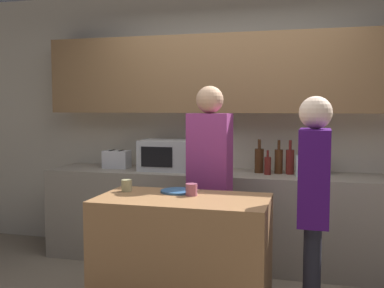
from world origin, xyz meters
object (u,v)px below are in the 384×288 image
Objects in this scene: bottle_0 at (259,160)px; person_center at (314,198)px; microwave at (168,155)px; bottle_3 at (290,161)px; cup_0 at (127,186)px; cup_1 at (191,190)px; bottle_2 at (279,161)px; bottle_5 at (312,161)px; toaster at (117,159)px; bottle_4 at (300,165)px; bottle_6 at (322,162)px; plate_on_island at (178,191)px; person_left at (210,170)px; bottle_1 at (268,165)px.

person_center reaches higher than bottle_0.
microwave is 1.19m from bottle_3.
cup_1 is (0.50, -0.03, -0.00)m from cup_0.
bottle_3 is (0.10, -0.01, 0.00)m from bottle_2.
cup_1 is (-0.34, -1.24, -0.08)m from bottle_0.
person_center reaches higher than bottle_3.
bottle_5 is 3.89× the size of cup_1.
bottle_2 and bottle_3 have the same top height.
toaster is at bearing -178.46° from bottle_0.
bottle_6 is (0.20, 0.18, 0.01)m from bottle_4.
plate_on_island is at bearing 79.94° from person_center.
bottle_2 is 1.32m from plate_on_island.
bottle_4 reaches higher than plate_on_island.
person_left is at bearing 41.96° from cup_0.
bottle_1 is (0.99, -0.06, -0.06)m from microwave.
cup_0 is (-0.38, -0.06, 0.04)m from plate_on_island.
person_center reaches higher than bottle_6.
bottle_1 is at bearing 169.78° from bottle_4.
bottle_6 is at bearing 2.41° from bottle_0.
bottle_5 is at bearing 60.45° from bottle_4.
plate_on_island is (-0.84, -0.99, -0.09)m from bottle_4.
person_left reaches higher than person_center.
person_center is at bearing -5.47° from cup_0.
bottle_1 is 0.22m from bottle_3.
bottle_4 is 3.10× the size of cup_0.
cup_1 is (-0.92, -1.26, -0.07)m from bottle_6.
bottle_2 reaches higher than plate_on_island.
person_left reaches higher than bottle_2.
bottle_0 reaches higher than cup_0.
bottle_3 is 0.29m from bottle_6.
bottle_0 is at bearing -179.75° from bottle_2.
bottle_5 reaches higher than bottle_3.
bottle_2 is at bearing -176.59° from bottle_6.
microwave is 1.63× the size of bottle_0.
person_center is at bearing 149.61° from person_left.
bottle_4 is 1.62m from cup_0.
bottle_0 is at bearing -175.52° from bottle_5.
bottle_4 is at bearing -134.04° from person_left.
microwave is at bearing 175.07° from bottle_4.
plate_on_island is 0.44m from person_left.
person_center is at bearing -93.65° from bottle_6.
toaster is 0.86× the size of bottle_6.
bottle_5 reaches higher than bottle_6.
bottle_0 reaches higher than toaster.
bottle_3 is 0.20m from bottle_5.
microwave is 0.55m from toaster.
bottle_5 is at bearing 13.99° from bottle_3.
microwave is 1.48m from bottle_6.
cup_0 is at bearing -170.28° from plate_on_island.
bottle_0 is 3.78× the size of cup_1.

